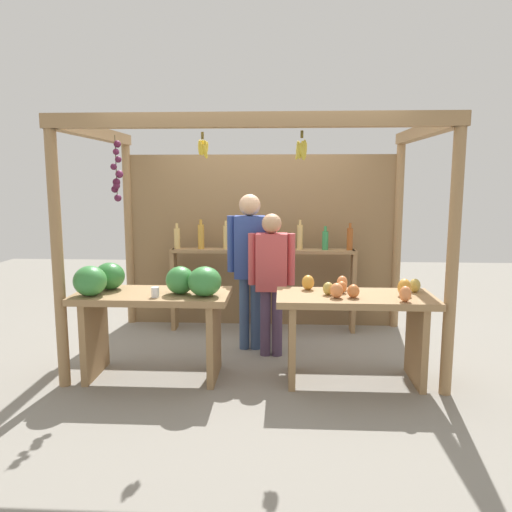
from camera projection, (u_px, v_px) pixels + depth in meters
The scene contains 7 objects.
ground_plane at pixel (257, 350), 5.40m from camera, with size 12.00×12.00×0.00m, color gray.
market_stall at pixel (259, 220), 5.67m from camera, with size 3.47×2.13×2.37m.
fruit_counter_left at pixel (150, 300), 4.57m from camera, with size 1.42×0.67×1.07m.
fruit_counter_right at pixel (355, 316), 4.51m from camera, with size 1.41×0.64×0.96m.
bottle_shelf_unit at pixel (262, 263), 6.02m from camera, with size 2.23×0.22×1.36m.
vendor_man at pixel (250, 257), 5.31m from camera, with size 0.48×0.23×1.68m.
vendor_woman at pixel (271, 273), 5.13m from camera, with size 0.48×0.20×1.49m.
Camera 1 is at (0.27, -5.18, 1.83)m, focal length 35.12 mm.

